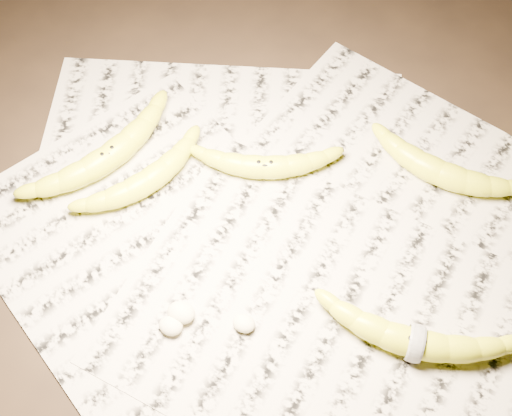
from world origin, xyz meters
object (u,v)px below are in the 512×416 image
at_px(banana_left_b, 147,180).
at_px(banana_taped, 416,342).
at_px(banana_center, 265,166).
at_px(banana_upper_a, 441,171).
at_px(banana_left_a, 108,156).

xyz_separation_m(banana_left_b, banana_taped, (0.42, -0.09, 0.00)).
height_order(banana_center, banana_upper_a, banana_upper_a).
relative_size(banana_left_a, banana_taped, 1.00).
xyz_separation_m(banana_left_a, banana_taped, (0.49, -0.10, -0.00)).
bearing_deg(banana_taped, banana_left_a, 160.21).
distance_m(banana_left_a, banana_taped, 0.50).
relative_size(banana_left_b, banana_center, 0.99).
relative_size(banana_taped, banana_upper_a, 1.16).
distance_m(banana_left_a, banana_center, 0.23).
relative_size(banana_left_a, banana_upper_a, 1.16).
bearing_deg(banana_left_a, banana_upper_a, -46.04).
bearing_deg(banana_center, banana_left_b, -170.43).
xyz_separation_m(banana_center, banana_taped, (0.27, -0.18, 0.00)).
bearing_deg(banana_upper_a, banana_left_a, -155.09).
xyz_separation_m(banana_taped, banana_upper_a, (-0.04, 0.26, -0.00)).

